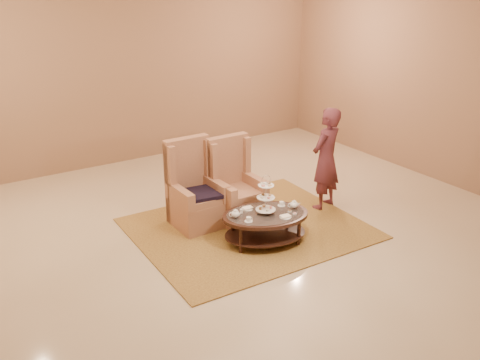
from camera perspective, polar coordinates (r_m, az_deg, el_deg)
ground at (r=7.16m, az=1.06°, el=-6.75°), size 8.00×8.00×0.00m
ceiling at (r=7.16m, az=1.06°, el=-6.75°), size 8.00×8.00×0.02m
wall_back at (r=10.00m, az=-12.01°, el=11.69°), size 8.00×0.04×3.50m
wall_right at (r=9.30m, az=22.39°, el=9.82°), size 0.04×8.00×3.50m
rug at (r=7.53m, az=0.89°, el=-5.17°), size 3.10×2.61×0.02m
tea_table at (r=7.03m, az=2.72°, el=-4.15°), size 1.33×1.09×0.96m
armchair_left at (r=7.54m, az=-4.86°, el=-1.77°), size 0.67×0.69×1.23m
armchair_right at (r=7.71m, az=-0.61°, el=-1.26°), size 0.65×0.68×1.20m
person at (r=8.01m, az=9.15°, el=2.23°), size 0.65×0.52×1.56m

